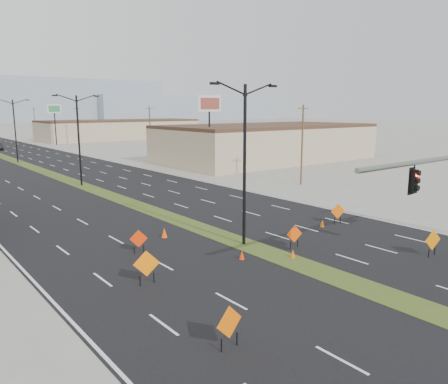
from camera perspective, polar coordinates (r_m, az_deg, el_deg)
ground at (r=21.26m, az=25.05°, el=-13.94°), size 600.00×600.00×0.00m
building_se_near at (r=74.38m, az=5.71°, el=6.28°), size 36.00×18.00×5.50m
building_se_far at (r=130.78m, az=-13.37°, el=7.85°), size 44.00×16.00×5.00m
mesa_east at (r=357.75m, az=-5.03°, el=10.82°), size 160.00×50.00×18.00m
streetlight_0 at (r=27.01m, az=2.70°, el=4.16°), size 5.15×0.24×10.02m
streetlight_1 at (r=51.42m, az=-18.44°, el=6.77°), size 5.15×0.24×10.02m
streetlight_2 at (r=78.27m, az=-25.63°, el=7.46°), size 5.15×0.24×10.02m
utility_pole_0 at (r=50.35m, az=10.17°, el=6.23°), size 1.60×0.20×9.00m
utility_pole_1 at (r=77.99m, az=-9.64°, el=7.80°), size 1.60×0.20×9.00m
utility_pole_2 at (r=109.91m, az=-18.61°, el=8.22°), size 1.60×0.20×9.00m
utility_pole_3 at (r=143.28m, az=-23.49°, el=8.36°), size 1.60×0.20×9.00m
construction_sign_0 at (r=16.30m, az=0.70°, el=-16.83°), size 1.24×0.19×1.66m
construction_sign_1 at (r=21.98m, az=-10.09°, el=-9.33°), size 1.24×0.49×1.74m
construction_sign_2 at (r=26.79m, az=-11.09°, el=-6.12°), size 0.99×0.48×1.42m
construction_sign_3 at (r=27.56m, az=9.18°, el=-5.55°), size 1.06×0.32×1.44m
construction_sign_4 at (r=28.37m, az=25.60°, el=-5.79°), size 1.20×0.32×1.63m
construction_sign_5 at (r=33.91m, az=14.65°, el=-2.55°), size 1.12×0.43×1.56m
cone_0 at (r=25.37m, az=2.35°, el=-8.23°), size 0.37×0.37×0.53m
cone_1 at (r=25.86m, az=8.97°, el=-7.98°), size 0.33×0.33×0.54m
cone_2 at (r=32.93m, az=12.72°, el=-4.01°), size 0.41×0.41×0.54m
cone_3 at (r=29.74m, az=-7.81°, el=-5.29°), size 0.45×0.45×0.69m
pole_sign_east_near at (r=63.14m, az=-1.93°, el=10.82°), size 3.26×1.67×10.44m
pole_sign_east_far at (r=113.17m, az=-21.29°, el=9.74°), size 3.07×1.43×9.65m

